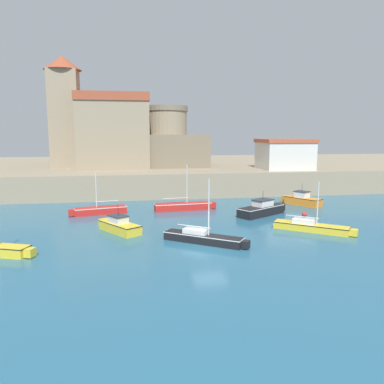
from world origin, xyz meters
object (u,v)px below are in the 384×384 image
(sailboat_yellow_4, at_px, (312,227))
(sailboat_red_8, at_px, (184,206))
(mooring_buoy, at_px, (304,215))
(church, at_px, (108,128))
(fortress, at_px, (167,145))
(motorboat_black_7, at_px, (262,209))
(harbor_shed_mid_row, at_px, (285,154))
(motorboat_orange_5, at_px, (302,200))
(motorboat_yellow_2, at_px, (119,226))
(sailboat_red_3, at_px, (99,210))
(sailboat_black_6, at_px, (204,238))

(sailboat_yellow_4, height_order, sailboat_red_8, sailboat_red_8)
(mooring_buoy, height_order, church, church)
(sailboat_yellow_4, xyz_separation_m, fortress, (-9.45, 30.59, 6.05))
(church, distance_m, fortress, 9.44)
(motorboat_black_7, xyz_separation_m, sailboat_red_8, (-7.50, 3.79, -0.17))
(fortress, bearing_deg, harbor_shed_mid_row, -29.12)
(sailboat_red_8, distance_m, harbor_shed_mid_row, 20.10)
(motorboat_orange_5, bearing_deg, motorboat_yellow_2, -156.70)
(sailboat_yellow_4, bearing_deg, motorboat_orange_5, 68.48)
(motorboat_orange_5, height_order, motorboat_black_7, motorboat_orange_5)
(motorboat_yellow_2, distance_m, motorboat_black_7, 14.89)
(motorboat_orange_5, height_order, mooring_buoy, motorboat_orange_5)
(sailboat_red_3, relative_size, fortress, 0.50)
(sailboat_black_6, relative_size, mooring_buoy, 12.83)
(motorboat_yellow_2, bearing_deg, motorboat_orange_5, 23.30)
(sailboat_red_8, bearing_deg, church, 113.09)
(motorboat_yellow_2, xyz_separation_m, mooring_buoy, (18.07, 2.81, -0.29))
(motorboat_yellow_2, relative_size, motorboat_orange_5, 1.01)
(mooring_buoy, bearing_deg, fortress, 114.04)
(motorboat_black_7, distance_m, harbor_shed_mid_row, 17.78)
(sailboat_red_3, distance_m, fortress, 23.39)
(sailboat_yellow_4, xyz_separation_m, harbor_shed_mid_row, (6.55, 21.67, 4.97))
(sailboat_yellow_4, bearing_deg, fortress, 107.17)
(harbor_shed_mid_row, bearing_deg, fortress, 150.88)
(motorboat_yellow_2, height_order, sailboat_black_6, sailboat_black_6)
(sailboat_red_3, bearing_deg, motorboat_black_7, -10.45)
(mooring_buoy, bearing_deg, church, 127.55)
(sailboat_black_6, height_order, church, church)
(motorboat_yellow_2, bearing_deg, sailboat_yellow_4, -8.44)
(motorboat_yellow_2, height_order, fortress, fortress)
(motorboat_yellow_2, distance_m, sailboat_red_8, 10.60)
(sailboat_red_3, relative_size, mooring_buoy, 12.45)
(sailboat_red_3, relative_size, sailboat_yellow_4, 0.98)
(sailboat_yellow_4, relative_size, motorboat_black_7, 1.00)
(sailboat_red_3, bearing_deg, mooring_buoy, -12.84)
(sailboat_red_3, height_order, fortress, fortress)
(sailboat_red_3, relative_size, sailboat_red_8, 0.86)
(sailboat_yellow_4, xyz_separation_m, motorboat_orange_5, (4.46, 11.30, 0.21))
(sailboat_red_3, height_order, church, church)
(sailboat_yellow_4, distance_m, church, 37.66)
(motorboat_yellow_2, xyz_separation_m, harbor_shed_mid_row, (22.75, 19.27, 4.83))
(church, distance_m, harbor_shed_mid_row, 27.18)
(motorboat_yellow_2, bearing_deg, sailboat_red_3, 106.48)
(sailboat_black_6, distance_m, fortress, 33.11)
(motorboat_orange_5, xyz_separation_m, sailboat_black_6, (-14.22, -13.28, -0.18))
(sailboat_red_3, relative_size, harbor_shed_mid_row, 0.82)
(motorboat_yellow_2, bearing_deg, sailboat_black_6, -34.19)
(fortress, bearing_deg, motorboat_black_7, -72.55)
(motorboat_orange_5, bearing_deg, mooring_buoy, -113.07)
(sailboat_yellow_4, relative_size, harbor_shed_mid_row, 0.84)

